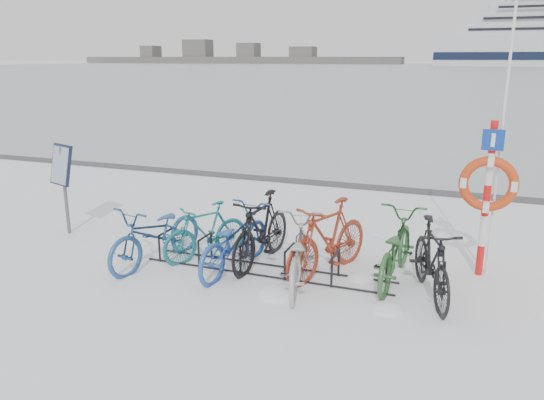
# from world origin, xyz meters

# --- Properties ---
(ground) EXTENTS (900.00, 900.00, 0.00)m
(ground) POSITION_xyz_m (0.00, 0.00, 0.00)
(ground) COLOR white
(ground) RESTS_ON ground
(ice_sheet) EXTENTS (400.00, 298.00, 0.02)m
(ice_sheet) POSITION_xyz_m (0.00, 155.00, 0.01)
(ice_sheet) COLOR #A7B3BD
(ice_sheet) RESTS_ON ground
(quay_edge) EXTENTS (400.00, 0.25, 0.10)m
(quay_edge) POSITION_xyz_m (0.00, 5.90, 0.05)
(quay_edge) COLOR #3F3F42
(quay_edge) RESTS_ON ground
(bike_rack) EXTENTS (4.00, 0.48, 0.46)m
(bike_rack) POSITION_xyz_m (0.00, 0.00, 0.18)
(bike_rack) COLOR black
(bike_rack) RESTS_ON ground
(info_board) EXTENTS (0.61, 0.39, 1.70)m
(info_board) POSITION_xyz_m (-4.20, 0.41, 1.23)
(info_board) COLOR #595B5E
(info_board) RESTS_ON ground
(lifebuoy_station) EXTENTS (0.83, 0.23, 4.30)m
(lifebuoy_station) POSITION_xyz_m (3.09, 0.97, 1.44)
(lifebuoy_station) COLOR red
(lifebuoy_station) RESTS_ON ground
(shoreline) EXTENTS (180.00, 12.00, 9.50)m
(shoreline) POSITION_xyz_m (-122.02, 260.00, 2.79)
(shoreline) COLOR #484848
(shoreline) RESTS_ON ground
(bike_0) EXTENTS (1.11, 2.10, 1.05)m
(bike_0) POSITION_xyz_m (-1.80, -0.27, 0.52)
(bike_0) COLOR #234E85
(bike_0) RESTS_ON ground
(bike_1) EXTENTS (1.21, 1.61, 0.97)m
(bike_1) POSITION_xyz_m (-1.17, 0.22, 0.48)
(bike_1) COLOR #16696F
(bike_1) RESTS_ON ground
(bike_2) EXTENTS (0.92, 2.03, 1.03)m
(bike_2) POSITION_xyz_m (-0.52, -0.08, 0.51)
(bike_2) COLOR #244F9D
(bike_2) RESTS_ON ground
(bike_3) EXTENTS (0.72, 2.00, 1.18)m
(bike_3) POSITION_xyz_m (-0.23, 0.33, 0.59)
(bike_3) COLOR black
(bike_3) RESTS_ON ground
(bike_4) EXTENTS (1.09, 2.04, 1.02)m
(bike_4) POSITION_xyz_m (0.57, -0.29, 0.51)
(bike_4) COLOR #A0A4A8
(bike_4) RESTS_ON ground
(bike_5) EXTENTS (1.25, 2.04, 1.19)m
(bike_5) POSITION_xyz_m (0.89, 0.26, 0.59)
(bike_5) COLOR maroon
(bike_5) RESTS_ON ground
(bike_6) EXTENTS (0.83, 2.06, 1.06)m
(bike_6) POSITION_xyz_m (1.88, 0.39, 0.53)
(bike_6) COLOR #295C2B
(bike_6) RESTS_ON ground
(bike_7) EXTENTS (1.07, 1.93, 1.11)m
(bike_7) POSITION_xyz_m (2.43, -0.02, 0.56)
(bike_7) COLOR black
(bike_7) RESTS_ON ground
(snow_drifts) EXTENTS (4.97, 2.03, 0.21)m
(snow_drifts) POSITION_xyz_m (0.29, -0.11, 0.00)
(snow_drifts) COLOR white
(snow_drifts) RESTS_ON ground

